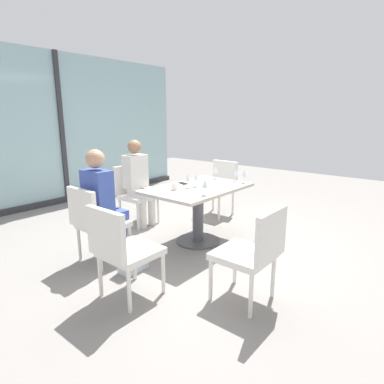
{
  "coord_description": "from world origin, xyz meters",
  "views": [
    {
      "loc": [
        -3.08,
        -2.44,
        1.61
      ],
      "look_at": [
        0.0,
        0.1,
        0.65
      ],
      "focal_mm": 30.1,
      "sensor_mm": 36.0,
      "label": 1
    }
  ],
  "objects_px": {
    "dining_table_main": "(198,201)",
    "chair_side_end": "(122,247)",
    "wine_glass_4": "(188,177)",
    "chair_front_left": "(254,250)",
    "handbag_0": "(133,258)",
    "wine_glass_1": "(205,184)",
    "cell_phone_on_table": "(183,183)",
    "person_near_window": "(138,178)",
    "chair_far_right": "(220,185)",
    "wine_glass_3": "(244,173)",
    "chair_far_left": "(96,220)",
    "wine_glass_2": "(215,169)",
    "person_far_left": "(103,200)",
    "wine_glass_0": "(196,176)",
    "wine_glass_5": "(236,172)",
    "chair_near_window": "(134,191)",
    "coffee_cup": "(174,186)"
  },
  "relations": [
    {
      "from": "chair_far_left",
      "to": "wine_glass_3",
      "type": "distance_m",
      "value": 1.95
    },
    {
      "from": "chair_far_right",
      "to": "wine_glass_5",
      "type": "bearing_deg",
      "value": -131.6
    },
    {
      "from": "chair_near_window",
      "to": "cell_phone_on_table",
      "type": "distance_m",
      "value": 0.98
    },
    {
      "from": "coffee_cup",
      "to": "person_far_left",
      "type": "bearing_deg",
      "value": 154.68
    },
    {
      "from": "chair_front_left",
      "to": "wine_glass_2",
      "type": "bearing_deg",
      "value": 45.17
    },
    {
      "from": "person_far_left",
      "to": "wine_glass_3",
      "type": "distance_m",
      "value": 1.83
    },
    {
      "from": "wine_glass_3",
      "to": "chair_front_left",
      "type": "bearing_deg",
      "value": -146.12
    },
    {
      "from": "dining_table_main",
      "to": "chair_side_end",
      "type": "xyz_separation_m",
      "value": [
        -1.47,
        -0.32,
        -0.05
      ]
    },
    {
      "from": "chair_front_left",
      "to": "wine_glass_3",
      "type": "height_order",
      "value": "wine_glass_3"
    },
    {
      "from": "handbag_0",
      "to": "dining_table_main",
      "type": "bearing_deg",
      "value": -2.81
    },
    {
      "from": "chair_far_left",
      "to": "wine_glass_4",
      "type": "xyz_separation_m",
      "value": [
        1.06,
        -0.42,
        0.37
      ]
    },
    {
      "from": "chair_far_left",
      "to": "wine_glass_5",
      "type": "distance_m",
      "value": 1.93
    },
    {
      "from": "wine_glass_2",
      "to": "handbag_0",
      "type": "xyz_separation_m",
      "value": [
        -1.64,
        -0.12,
        -0.72
      ]
    },
    {
      "from": "wine_glass_5",
      "to": "person_far_left",
      "type": "bearing_deg",
      "value": 158.35
    },
    {
      "from": "chair_side_end",
      "to": "wine_glass_1",
      "type": "relative_size",
      "value": 4.7
    },
    {
      "from": "cell_phone_on_table",
      "to": "handbag_0",
      "type": "distance_m",
      "value": 1.27
    },
    {
      "from": "person_near_window",
      "to": "wine_glass_4",
      "type": "bearing_deg",
      "value": -96.61
    },
    {
      "from": "wine_glass_0",
      "to": "coffee_cup",
      "type": "xyz_separation_m",
      "value": [
        -0.31,
        0.09,
        -0.09
      ]
    },
    {
      "from": "wine_glass_4",
      "to": "chair_front_left",
      "type": "bearing_deg",
      "value": -117.45
    },
    {
      "from": "chair_side_end",
      "to": "person_near_window",
      "type": "xyz_separation_m",
      "value": [
        1.47,
        1.44,
        0.2
      ]
    },
    {
      "from": "chair_far_right",
      "to": "person_near_window",
      "type": "height_order",
      "value": "person_near_window"
    },
    {
      "from": "cell_phone_on_table",
      "to": "chair_front_left",
      "type": "bearing_deg",
      "value": -101.35
    },
    {
      "from": "person_near_window",
      "to": "wine_glass_5",
      "type": "relative_size",
      "value": 6.81
    },
    {
      "from": "wine_glass_4",
      "to": "wine_glass_5",
      "type": "distance_m",
      "value": 0.76
    },
    {
      "from": "person_near_window",
      "to": "wine_glass_1",
      "type": "distance_m",
      "value": 1.48
    },
    {
      "from": "chair_far_right",
      "to": "person_near_window",
      "type": "bearing_deg",
      "value": 151.71
    },
    {
      "from": "chair_front_left",
      "to": "coffee_cup",
      "type": "bearing_deg",
      "value": 70.14
    },
    {
      "from": "chair_front_left",
      "to": "wine_glass_5",
      "type": "xyz_separation_m",
      "value": [
        1.39,
        1.05,
        0.37
      ]
    },
    {
      "from": "chair_far_right",
      "to": "wine_glass_3",
      "type": "height_order",
      "value": "wine_glass_3"
    },
    {
      "from": "person_near_window",
      "to": "wine_glass_2",
      "type": "relative_size",
      "value": 6.81
    },
    {
      "from": "wine_glass_4",
      "to": "person_far_left",
      "type": "bearing_deg",
      "value": 156.04
    },
    {
      "from": "chair_front_left",
      "to": "wine_glass_0",
      "type": "xyz_separation_m",
      "value": [
        0.8,
        1.26,
        0.37
      ]
    },
    {
      "from": "dining_table_main",
      "to": "cell_phone_on_table",
      "type": "height_order",
      "value": "cell_phone_on_table"
    },
    {
      "from": "chair_front_left",
      "to": "wine_glass_2",
      "type": "height_order",
      "value": "wine_glass_2"
    },
    {
      "from": "chair_near_window",
      "to": "chair_far_right",
      "type": "bearing_deg",
      "value": -32.24
    },
    {
      "from": "wine_glass_5",
      "to": "wine_glass_3",
      "type": "bearing_deg",
      "value": -104.97
    },
    {
      "from": "chair_side_end",
      "to": "cell_phone_on_table",
      "type": "relative_size",
      "value": 6.04
    },
    {
      "from": "dining_table_main",
      "to": "wine_glass_2",
      "type": "distance_m",
      "value": 0.68
    },
    {
      "from": "wine_glass_3",
      "to": "wine_glass_5",
      "type": "height_order",
      "value": "same"
    },
    {
      "from": "wine_glass_1",
      "to": "chair_side_end",
      "type": "bearing_deg",
      "value": 179.94
    },
    {
      "from": "handbag_0",
      "to": "chair_far_right",
      "type": "bearing_deg",
      "value": 10.49
    },
    {
      "from": "wine_glass_1",
      "to": "handbag_0",
      "type": "bearing_deg",
      "value": 154.91
    },
    {
      "from": "chair_far_left",
      "to": "wine_glass_3",
      "type": "relative_size",
      "value": 4.7
    },
    {
      "from": "chair_front_left",
      "to": "wine_glass_4",
      "type": "distance_m",
      "value": 1.5
    },
    {
      "from": "dining_table_main",
      "to": "wine_glass_3",
      "type": "distance_m",
      "value": 0.72
    },
    {
      "from": "chair_far_right",
      "to": "wine_glass_0",
      "type": "distance_m",
      "value": 1.31
    },
    {
      "from": "chair_far_right",
      "to": "chair_front_left",
      "type": "bearing_deg",
      "value": -139.05
    },
    {
      "from": "chair_far_right",
      "to": "person_far_left",
      "type": "bearing_deg",
      "value": -180.0
    },
    {
      "from": "chair_front_left",
      "to": "wine_glass_4",
      "type": "relative_size",
      "value": 4.7
    },
    {
      "from": "wine_glass_3",
      "to": "cell_phone_on_table",
      "type": "distance_m",
      "value": 0.81
    }
  ]
}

